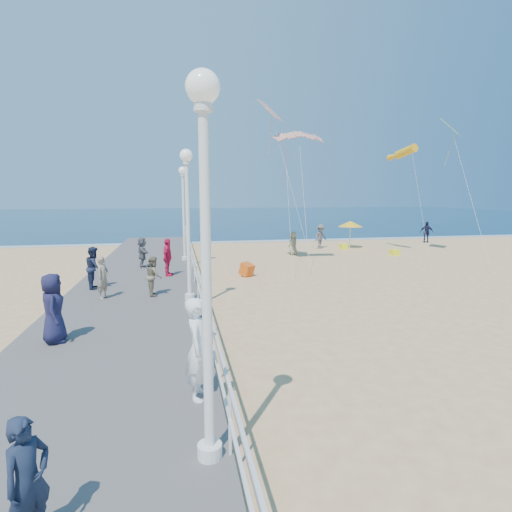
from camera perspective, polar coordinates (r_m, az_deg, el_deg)
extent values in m
plane|color=#E8B979|center=(15.95, 10.32, -6.50)|extent=(160.00, 160.00, 0.00)
cube|color=#0B2B46|center=(79.61, -7.05, 5.72)|extent=(160.00, 90.00, 0.05)
cube|color=silver|center=(35.50, -1.81, 2.08)|extent=(160.00, 1.20, 0.04)
cube|color=#68635E|center=(14.94, -17.74, -7.03)|extent=(5.00, 44.00, 0.40)
cube|color=white|center=(14.57, -8.35, -2.06)|extent=(0.05, 42.00, 0.06)
cube|color=white|center=(14.67, -8.31, -3.97)|extent=(0.05, 42.00, 0.04)
cylinder|color=white|center=(6.45, -6.63, -25.89)|extent=(0.36, 0.36, 0.20)
cylinder|color=white|center=(5.47, -7.06, -5.18)|extent=(0.14, 0.14, 4.70)
sphere|color=white|center=(5.48, -7.63, 22.83)|extent=(0.44, 0.44, 0.44)
cylinder|color=white|center=(14.76, -9.44, -5.72)|extent=(0.36, 0.36, 0.20)
cylinder|color=white|center=(14.36, -9.68, 3.40)|extent=(0.14, 0.14, 4.70)
sphere|color=white|center=(14.36, -9.95, 13.98)|extent=(0.44, 0.44, 0.44)
cylinder|color=white|center=(23.59, -10.13, -0.30)|extent=(0.36, 0.36, 0.20)
cylinder|color=white|center=(23.34, -10.29, 5.41)|extent=(0.14, 0.14, 4.70)
sphere|color=white|center=(23.34, -10.47, 11.91)|extent=(0.44, 0.44, 0.44)
imported|color=white|center=(7.61, -8.22, -12.95)|extent=(0.61, 0.79, 1.92)
imported|color=#314CB8|center=(7.66, -7.19, -10.61)|extent=(0.37, 0.43, 0.76)
imported|color=#1A2339|center=(5.46, -29.82, -26.15)|extent=(0.59, 0.64, 1.47)
imported|color=#7E7257|center=(15.50, -14.39, -2.75)|extent=(0.65, 0.79, 1.48)
imported|color=#DF1B4E|center=(18.99, -12.52, -0.18)|extent=(0.66, 1.10, 1.76)
imported|color=#1C1B3C|center=(11.47, -27.01, -6.66)|extent=(0.74, 0.98, 1.80)
imported|color=#5F5E63|center=(21.56, -15.93, 0.50)|extent=(0.73, 1.52, 1.57)
imported|color=gray|center=(15.54, -21.02, -2.87)|extent=(0.57, 0.67, 1.57)
imported|color=#1C243E|center=(17.38, -22.10, -1.53)|extent=(0.74, 0.90, 1.70)
imported|color=#57565A|center=(31.45, 9.22, 2.78)|extent=(1.41, 1.21, 1.89)
imported|color=#161732|center=(37.85, 23.20, 3.15)|extent=(1.15, 0.98, 1.84)
imported|color=#827C5A|center=(27.76, 5.35, 1.82)|extent=(0.72, 0.91, 1.64)
cube|color=red|center=(20.45, -1.31, -2.12)|extent=(0.86, 0.90, 0.74)
cylinder|color=white|center=(32.08, 13.27, 2.70)|extent=(0.05, 0.05, 1.80)
cone|color=yellow|center=(32.00, 13.34, 4.50)|extent=(1.90, 1.90, 0.45)
cube|color=#FBF71A|center=(29.24, 19.19, 0.49)|extent=(0.55, 0.55, 0.40)
cube|color=#EDFF1A|center=(31.60, 12.40, 1.36)|extent=(0.55, 0.55, 0.40)
cylinder|color=#EBA213|center=(30.02, 20.63, 13.79)|extent=(1.05, 2.95, 1.14)
cube|color=#F65AAF|center=(24.46, 4.21, 15.07)|extent=(1.30, 1.55, 1.01)
cube|color=blue|center=(30.48, 26.11, 16.13)|extent=(1.95, 1.94, 1.11)
cube|color=#BF4316|center=(23.72, 2.08, 20.03)|extent=(1.75, 1.87, 1.08)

